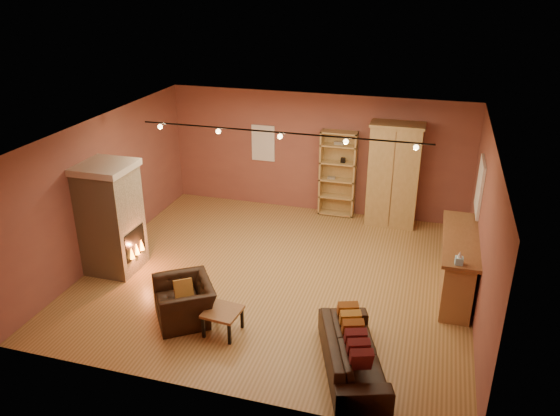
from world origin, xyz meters
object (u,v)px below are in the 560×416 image
(bookcase, at_px, (338,173))
(loveseat, at_px, (353,346))
(armchair, at_px, (184,295))
(coffee_table, at_px, (223,314))
(armoire, at_px, (394,175))
(bar_counter, at_px, (457,264))
(fireplace, at_px, (111,218))

(bookcase, height_order, loveseat, bookcase)
(armchair, relative_size, coffee_table, 2.06)
(armoire, distance_m, coffee_table, 5.40)
(bar_counter, bearing_deg, coffee_table, -146.75)
(armoire, bearing_deg, coffee_table, -113.26)
(fireplace, bearing_deg, coffee_table, -26.32)
(armoire, xyz_separation_m, loveseat, (-0.01, -5.20, -0.77))
(loveseat, bearing_deg, coffee_table, 63.05)
(bookcase, distance_m, armoire, 1.29)
(coffee_table, bearing_deg, loveseat, -7.92)
(bookcase, xyz_separation_m, loveseat, (1.26, -5.39, -0.62))
(armoire, relative_size, bar_counter, 1.03)
(bookcase, distance_m, coffee_table, 5.21)
(bookcase, xyz_separation_m, armchair, (-1.58, -4.90, -0.58))
(fireplace, bearing_deg, loveseat, -18.79)
(armchair, bearing_deg, bar_counter, 80.90)
(bookcase, relative_size, loveseat, 0.99)
(fireplace, relative_size, bookcase, 1.05)
(bookcase, relative_size, armoire, 0.86)
(armoire, relative_size, loveseat, 1.15)
(loveseat, height_order, coffee_table, loveseat)
(bar_counter, xyz_separation_m, coffee_table, (-3.51, -2.30, -0.20))
(fireplace, height_order, bookcase, fireplace)
(fireplace, xyz_separation_m, loveseat, (4.83, -1.64, -0.66))
(bookcase, height_order, coffee_table, bookcase)
(loveseat, bearing_deg, bar_counter, -47.57)
(loveseat, xyz_separation_m, armchair, (-2.84, 0.48, 0.05))
(bar_counter, bearing_deg, loveseat, -118.55)
(armchair, bearing_deg, bookcase, 126.60)
(bar_counter, relative_size, armchair, 1.86)
(armoire, bearing_deg, bar_counter, -61.73)
(fireplace, height_order, coffee_table, fireplace)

